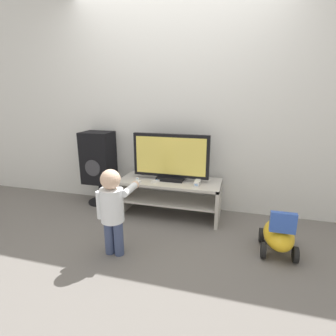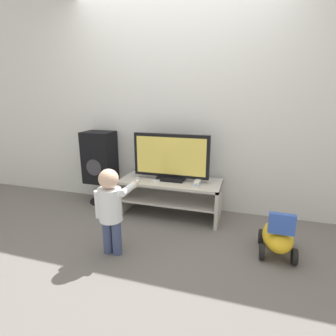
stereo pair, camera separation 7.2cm
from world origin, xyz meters
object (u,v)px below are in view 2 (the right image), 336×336
television (171,158)px  remote_secondary (157,181)px  speaker_tower (100,159)px  ride_on_toy (278,236)px  child (111,205)px  remote_primary (138,179)px  game_console (198,182)px

television → remote_secondary: size_ratio=6.92×
speaker_tower → ride_on_toy: bearing=-15.9°
remote_secondary → child: (-0.14, -0.81, 0.02)m
television → ride_on_toy: size_ratio=1.81×
child → speaker_tower: (-0.72, 1.02, 0.12)m
remote_primary → remote_secondary: size_ratio=1.05×
game_console → speaker_tower: bearing=172.8°
speaker_tower → ride_on_toy: size_ratio=1.93×
television → ride_on_toy: bearing=-24.1°
remote_primary → game_console: bearing=5.3°
game_console → child: (-0.60, -0.86, 0.01)m
child → television: bearing=73.7°
remote_primary → television: bearing=20.3°
child → ride_on_toy: child is taller
television → child: (-0.27, -0.93, -0.23)m
television → game_console: bearing=-12.1°
speaker_tower → remote_secondary: bearing=-13.8°
remote_primary → speaker_tower: speaker_tower is taller
child → speaker_tower: size_ratio=0.84×
television → game_console: 0.41m
speaker_tower → remote_primary: bearing=-20.3°
television → speaker_tower: bearing=174.4°
child → ride_on_toy: (1.42, 0.41, -0.30)m
speaker_tower → television: bearing=-5.6°
remote_primary → ride_on_toy: bearing=-14.1°
remote_primary → speaker_tower: size_ratio=0.14×
television → child: size_ratio=1.12×
television → remote_primary: television is taller
remote_primary → remote_secondary: same height
speaker_tower → ride_on_toy: (2.14, -0.61, -0.42)m
remote_primary → speaker_tower: (-0.62, 0.23, 0.15)m
remote_secondary → ride_on_toy: bearing=-17.3°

